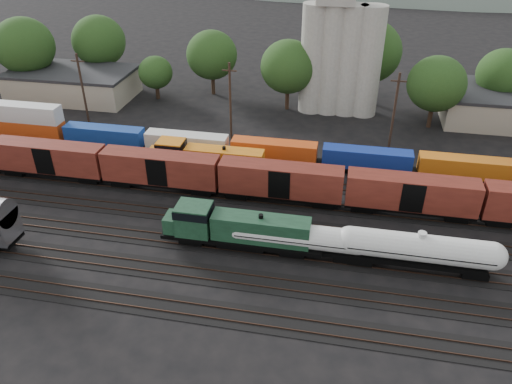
% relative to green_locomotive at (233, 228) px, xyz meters
% --- Properties ---
extents(ground, '(600.00, 600.00, 0.00)m').
position_rel_green_locomotive_xyz_m(ground, '(5.26, 5.00, -2.61)').
color(ground, black).
extents(tracks, '(180.00, 33.20, 0.20)m').
position_rel_green_locomotive_xyz_m(tracks, '(5.26, 5.00, -2.57)').
color(tracks, black).
rests_on(tracks, ground).
extents(green_locomotive, '(17.34, 3.06, 4.59)m').
position_rel_green_locomotive_xyz_m(green_locomotive, '(0.00, 0.00, 0.00)').
color(green_locomotive, black).
rests_on(green_locomotive, ground).
extents(tank_car_a, '(15.18, 2.72, 3.98)m').
position_rel_green_locomotive_xyz_m(tank_car_a, '(6.89, 0.00, -0.23)').
color(tank_car_a, silver).
rests_on(tank_car_a, ground).
extents(tank_car_b, '(16.67, 2.98, 4.37)m').
position_rel_green_locomotive_xyz_m(tank_car_b, '(19.19, 0.00, -0.01)').
color(tank_car_b, silver).
rests_on(tank_car_b, ground).
extents(orange_locomotive, '(17.53, 2.92, 4.38)m').
position_rel_green_locomotive_xyz_m(orange_locomotive, '(-7.71, 15.00, -0.11)').
color(orange_locomotive, black).
rests_on(orange_locomotive, ground).
extents(boxcar_string, '(153.60, 2.90, 4.20)m').
position_rel_green_locomotive_xyz_m(boxcar_string, '(11.33, 10.00, 0.50)').
color(boxcar_string, black).
rests_on(boxcar_string, ground).
extents(container_wall, '(160.00, 2.60, 5.80)m').
position_rel_green_locomotive_xyz_m(container_wall, '(-1.74, 20.00, -0.22)').
color(container_wall, black).
rests_on(container_wall, ground).
extents(grain_silo, '(13.40, 5.00, 29.00)m').
position_rel_green_locomotive_xyz_m(grain_silo, '(8.54, 41.00, 8.64)').
color(grain_silo, '#A4A297').
rests_on(grain_silo, ground).
extents(industrial_sheds, '(119.38, 17.26, 5.10)m').
position_rel_green_locomotive_xyz_m(industrial_sheds, '(11.88, 40.25, -0.06)').
color(industrial_sheds, '#9E937F').
rests_on(industrial_sheds, ground).
extents(tree_band, '(163.10, 21.98, 14.48)m').
position_rel_green_locomotive_xyz_m(tree_band, '(10.15, 42.28, 5.24)').
color(tree_band, black).
rests_on(tree_band, ground).
extents(utility_poles, '(122.20, 0.36, 12.00)m').
position_rel_green_locomotive_xyz_m(utility_poles, '(5.26, 27.00, 3.60)').
color(utility_poles, black).
rests_on(utility_poles, ground).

